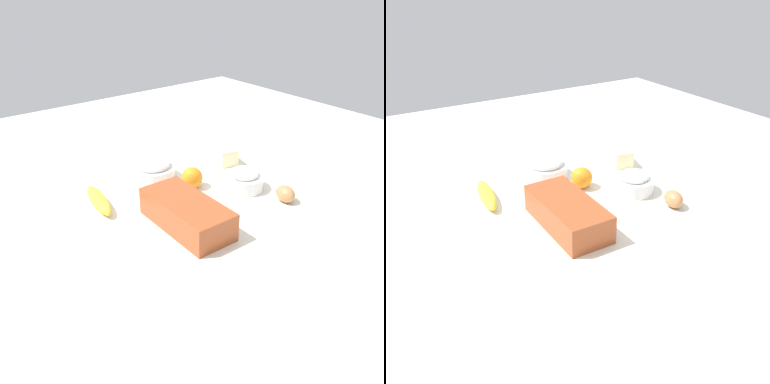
{
  "view_description": "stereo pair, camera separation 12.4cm",
  "coord_description": "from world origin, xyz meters",
  "views": [
    {
      "loc": [
        0.86,
        -0.68,
        0.63
      ],
      "look_at": [
        0.0,
        0.0,
        0.04
      ],
      "focal_mm": 39.04,
      "sensor_mm": 36.0,
      "label": 1
    },
    {
      "loc": [
        0.93,
        -0.58,
        0.63
      ],
      "look_at": [
        0.0,
        0.0,
        0.04
      ],
      "focal_mm": 39.04,
      "sensor_mm": 36.0,
      "label": 2
    }
  ],
  "objects": [
    {
      "name": "flour_bowl",
      "position": [
        0.02,
        0.19,
        0.03
      ],
      "size": [
        0.13,
        0.13,
        0.07
      ],
      "color": "white",
      "rests_on": "ground_plane"
    },
    {
      "name": "butter_block",
      "position": [
        -0.16,
        0.28,
        0.03
      ],
      "size": [
        0.1,
        0.09,
        0.06
      ],
      "primitive_type": "cube",
      "rotation": [
        0.0,
        0.0,
        -0.29
      ],
      "color": "#F4EDB2",
      "rests_on": "ground_plane"
    },
    {
      "name": "loaf_pan",
      "position": [
        0.09,
        -0.09,
        0.04
      ],
      "size": [
        0.28,
        0.14,
        0.08
      ],
      "rotation": [
        0.0,
        0.0,
        -0.02
      ],
      "color": "#9E4723",
      "rests_on": "ground_plane"
    },
    {
      "name": "ground_plane",
      "position": [
        0.0,
        0.0,
        -0.01
      ],
      "size": [
        2.4,
        2.4,
        0.02
      ],
      "primitive_type": "cube",
      "color": "silver"
    },
    {
      "name": "banana",
      "position": [
        -0.16,
        -0.23,
        0.02
      ],
      "size": [
        0.19,
        0.07,
        0.04
      ],
      "primitive_type": "ellipsoid",
      "rotation": [
        0.0,
        0.0,
        2.97
      ],
      "color": "yellow",
      "rests_on": "ground_plane"
    },
    {
      "name": "sugar_bowl",
      "position": [
        -0.22,
        0.01,
        0.03
      ],
      "size": [
        0.15,
        0.15,
        0.07
      ],
      "color": "white",
      "rests_on": "ground_plane"
    },
    {
      "name": "egg_near_butter",
      "position": [
        0.16,
        0.23,
        0.03
      ],
      "size": [
        0.08,
        0.06,
        0.05
      ],
      "primitive_type": "ellipsoid",
      "rotation": [
        0.0,
        1.57,
        2.93
      ],
      "color": "#B47A49",
      "rests_on": "ground_plane"
    },
    {
      "name": "orange_fruit",
      "position": [
        -0.08,
        0.07,
        0.03
      ],
      "size": [
        0.07,
        0.07,
        0.07
      ],
      "primitive_type": "sphere",
      "color": "orange",
      "rests_on": "ground_plane"
    }
  ]
}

